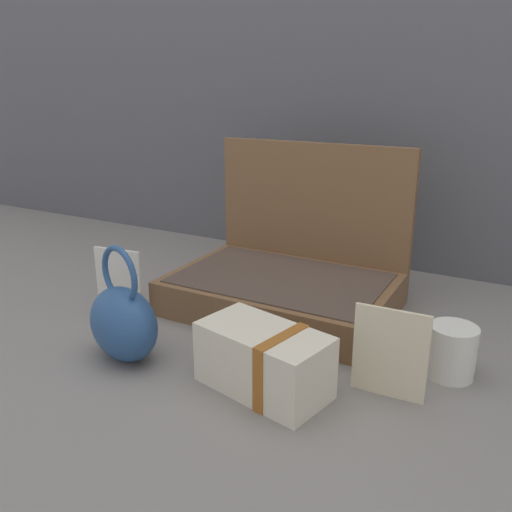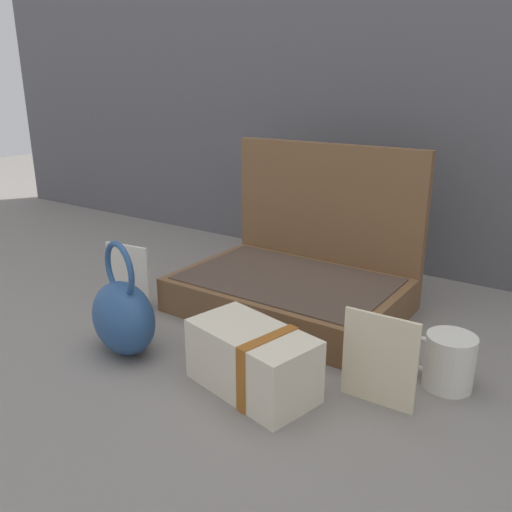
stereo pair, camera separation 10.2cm
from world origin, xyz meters
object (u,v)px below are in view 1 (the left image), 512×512
at_px(open_suitcase, 289,274).
at_px(info_card_left, 119,283).
at_px(poster_card_right, 390,353).
at_px(teal_pouch_handbag, 123,321).
at_px(coffee_mug, 450,351).
at_px(cream_toiletry_bag, 265,361).

relative_size(open_suitcase, info_card_left, 3.15).
relative_size(open_suitcase, poster_card_right, 3.13).
distance_m(open_suitcase, info_card_left, 0.38).
distance_m(teal_pouch_handbag, coffee_mug, 0.59).
distance_m(cream_toiletry_bag, coffee_mug, 0.33).
bearing_deg(poster_card_right, open_suitcase, 136.97).
height_order(info_card_left, poster_card_right, same).
xyz_separation_m(teal_pouch_handbag, cream_toiletry_bag, (0.28, 0.03, -0.02)).
bearing_deg(poster_card_right, cream_toiletry_bag, -158.28).
distance_m(open_suitcase, coffee_mug, 0.42).
bearing_deg(info_card_left, poster_card_right, -10.45).
bearing_deg(teal_pouch_handbag, coffee_mug, 22.56).
xyz_separation_m(open_suitcase, coffee_mug, (0.38, -0.15, -0.03)).
height_order(cream_toiletry_bag, poster_card_right, poster_card_right).
distance_m(coffee_mug, poster_card_right, 0.14).
bearing_deg(open_suitcase, teal_pouch_handbag, -112.87).
relative_size(teal_pouch_handbag, poster_card_right, 1.43).
bearing_deg(info_card_left, cream_toiletry_bag, -22.45).
distance_m(cream_toiletry_bag, info_card_left, 0.44).
distance_m(coffee_mug, info_card_left, 0.69).
bearing_deg(teal_pouch_handbag, poster_card_right, 13.36).
height_order(open_suitcase, poster_card_right, open_suitcase).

